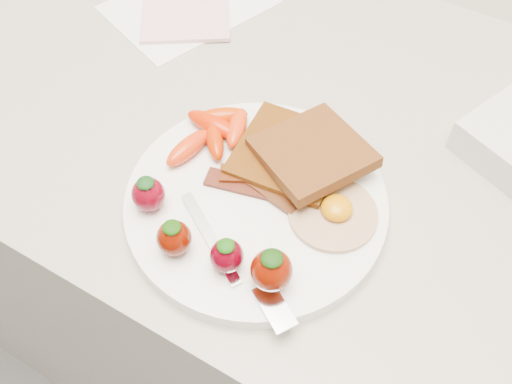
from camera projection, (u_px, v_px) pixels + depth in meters
The scene contains 11 objects.
counter at pixel (297, 295), 1.03m from camera, with size 2.00×0.60×0.90m, color gray.
plate at pixel (256, 203), 0.59m from camera, with size 0.27×0.27×0.02m, color white.
toast_lower at pixel (289, 154), 0.61m from camera, with size 0.11×0.11×0.01m, color #4B1D05.
toast_upper at pixel (312, 152), 0.59m from camera, with size 0.10×0.10×0.01m, color #3B1C0C.
fried_egg at pixel (334, 212), 0.57m from camera, with size 0.11×0.11×0.02m.
bacon_strips at pixel (258, 182), 0.59m from camera, with size 0.11×0.07×0.01m.
baby_carrots at pixel (214, 131), 0.62m from camera, with size 0.08×0.12×0.02m.
strawberries at pixel (211, 241), 0.53m from camera, with size 0.18×0.06×0.05m.
fork at pixel (238, 268), 0.53m from camera, with size 0.17×0.09×0.00m.
paper_sheet at pixel (189, 5), 0.79m from camera, with size 0.16×0.21×0.00m, color white.
notepad at pixel (186, 1), 0.79m from camera, with size 0.12×0.17×0.01m, color beige.
Camera 1 is at (0.16, 1.27, 1.39)m, focal length 40.00 mm.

